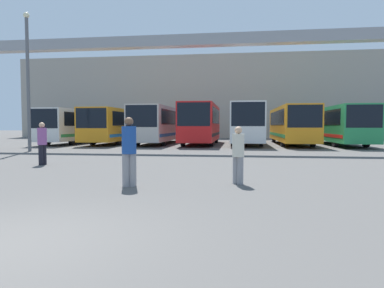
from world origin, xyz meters
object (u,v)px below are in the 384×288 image
(bus_slot_3, at_px, (201,122))
(bus_slot_1, at_px, (120,124))
(bus_slot_0, at_px, (77,124))
(pedestrian_far_center, at_px, (129,150))
(bus_slot_4, at_px, (246,122))
(lamp_post, at_px, (28,77))
(pedestrian_near_right, at_px, (42,142))
(bus_slot_6, at_px, (338,123))
(pedestrian_mid_right, at_px, (238,154))
(bus_slot_2, at_px, (160,123))
(bus_slot_5, at_px, (291,123))

(bus_slot_3, bearing_deg, bus_slot_1, 171.36)
(bus_slot_0, height_order, pedestrian_far_center, bus_slot_0)
(bus_slot_4, xyz_separation_m, lamp_post, (-13.44, -10.26, 2.69))
(pedestrian_near_right, bearing_deg, bus_slot_6, 150.10)
(bus_slot_0, distance_m, pedestrian_mid_right, 24.50)
(bus_slot_2, bearing_deg, bus_slot_0, -174.77)
(pedestrian_far_center, relative_size, lamp_post, 0.21)
(bus_slot_0, height_order, bus_slot_2, bus_slot_2)
(bus_slot_3, xyz_separation_m, bus_slot_4, (3.77, 0.97, 0.00))
(bus_slot_1, distance_m, bus_slot_3, 7.63)
(bus_slot_0, xyz_separation_m, bus_slot_1, (3.77, 0.83, 0.02))
(bus_slot_5, bearing_deg, pedestrian_far_center, -109.01)
(bus_slot_2, relative_size, pedestrian_mid_right, 7.75)
(bus_slot_3, relative_size, pedestrian_near_right, 5.90)
(bus_slot_0, distance_m, bus_slot_1, 3.86)
(bus_slot_1, xyz_separation_m, pedestrian_mid_right, (10.65, -20.62, -0.89))
(bus_slot_5, bearing_deg, bus_slot_6, 2.12)
(bus_slot_5, bearing_deg, bus_slot_0, -178.41)
(bus_slot_3, xyz_separation_m, pedestrian_near_right, (-4.76, -15.97, -0.99))
(bus_slot_2, bearing_deg, bus_slot_3, -14.93)
(bus_slot_1, bearing_deg, bus_slot_4, -0.88)
(bus_slot_1, height_order, pedestrian_mid_right, bus_slot_1)
(bus_slot_1, distance_m, bus_slot_5, 15.09)
(bus_slot_5, bearing_deg, bus_slot_2, 179.15)
(lamp_post, bearing_deg, bus_slot_1, 78.46)
(bus_slot_5, xyz_separation_m, pedestrian_near_right, (-12.30, -16.80, -0.87))
(lamp_post, bearing_deg, bus_slot_5, 30.47)
(bus_slot_1, xyz_separation_m, bus_slot_5, (15.08, -0.31, 0.07))
(bus_slot_0, height_order, bus_slot_6, bus_slot_6)
(pedestrian_near_right, bearing_deg, bus_slot_5, 157.38)
(bus_slot_1, xyz_separation_m, bus_slot_4, (11.31, -0.17, 0.19))
(bus_slot_4, height_order, pedestrian_far_center, bus_slot_4)
(bus_slot_5, bearing_deg, pedestrian_mid_right, -102.31)
(pedestrian_far_center, distance_m, pedestrian_mid_right, 2.93)
(bus_slot_1, xyz_separation_m, lamp_post, (-2.13, -10.44, 2.87))
(bus_slot_5, relative_size, pedestrian_near_right, 6.87)
(bus_slot_2, height_order, pedestrian_far_center, bus_slot_2)
(bus_slot_0, bearing_deg, bus_slot_4, 2.49)
(bus_slot_3, bearing_deg, bus_slot_0, 178.41)
(pedestrian_far_center, bearing_deg, pedestrian_mid_right, 172.07)
(lamp_post, bearing_deg, pedestrian_mid_right, -38.56)
(bus_slot_1, height_order, bus_slot_5, bus_slot_5)
(bus_slot_0, relative_size, bus_slot_2, 0.89)
(bus_slot_0, bearing_deg, pedestrian_mid_right, -53.93)
(bus_slot_3, distance_m, pedestrian_near_right, 16.69)
(bus_slot_2, relative_size, pedestrian_far_center, 6.72)
(bus_slot_1, height_order, bus_slot_3, bus_slot_3)
(bus_slot_3, bearing_deg, bus_slot_4, 14.44)
(bus_slot_5, relative_size, bus_slot_6, 0.98)
(bus_slot_0, distance_m, bus_slot_3, 11.32)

